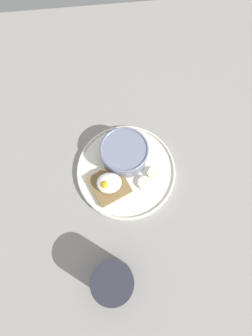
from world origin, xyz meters
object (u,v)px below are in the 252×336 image
(banana_slice_front, at_px, (153,174))
(toast_slice, at_px, (110,185))
(banana_slice_left, at_px, (145,183))
(oatmeal_bowl, at_px, (126,153))
(poached_egg, at_px, (109,183))
(coffee_mug, at_px, (113,281))

(banana_slice_front, bearing_deg, toast_slice, 8.76)
(banana_slice_left, bearing_deg, oatmeal_bowl, -64.37)
(banana_slice_front, distance_m, banana_slice_left, 0.03)
(oatmeal_bowl, distance_m, poached_egg, 0.09)
(oatmeal_bowl, distance_m, coffee_mug, 0.30)
(toast_slice, relative_size, banana_slice_front, 2.76)
(banana_slice_front, height_order, banana_slice_left, same)
(oatmeal_bowl, distance_m, banana_slice_front, 0.09)
(oatmeal_bowl, height_order, toast_slice, oatmeal_bowl)
(banana_slice_front, bearing_deg, banana_slice_left, 41.03)
(poached_egg, bearing_deg, oatmeal_bowl, -124.14)
(poached_egg, bearing_deg, coffee_mug, 87.64)
(oatmeal_bowl, distance_m, toast_slice, 0.09)
(oatmeal_bowl, bearing_deg, coffee_mug, 78.46)
(banana_slice_left, xyz_separation_m, coffee_mug, (0.10, 0.22, 0.03))
(banana_slice_left, bearing_deg, coffee_mug, 65.48)
(toast_slice, bearing_deg, banana_slice_front, -171.24)
(toast_slice, xyz_separation_m, poached_egg, (0.00, 0.00, 0.02))
(oatmeal_bowl, relative_size, coffee_mug, 1.23)
(oatmeal_bowl, xyz_separation_m, coffee_mug, (0.06, 0.30, 0.01))
(poached_egg, bearing_deg, banana_slice_front, -171.07)
(toast_slice, height_order, banana_slice_left, toast_slice)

